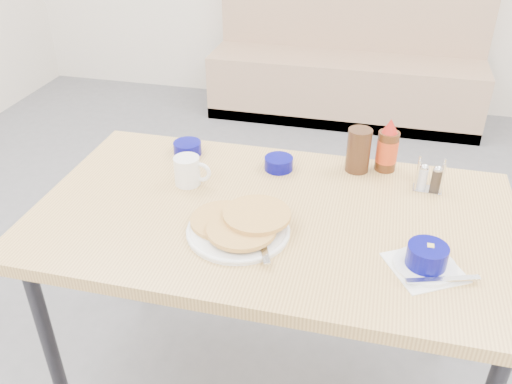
% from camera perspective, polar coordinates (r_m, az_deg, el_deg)
% --- Properties ---
extents(booth_bench, '(1.90, 0.56, 1.22)m').
position_cam_1_polar(booth_bench, '(4.05, 9.48, 12.79)').
color(booth_bench, tan).
rests_on(booth_bench, ground).
extents(dining_table, '(1.40, 0.80, 0.76)m').
position_cam_1_polar(dining_table, '(1.62, 1.71, -3.97)').
color(dining_table, tan).
rests_on(dining_table, ground).
extents(pancake_plate, '(0.29, 0.29, 0.05)m').
position_cam_1_polar(pancake_plate, '(1.50, -1.74, -3.59)').
color(pancake_plate, white).
rests_on(pancake_plate, dining_table).
extents(coffee_mug, '(0.12, 0.08, 0.09)m').
position_cam_1_polar(coffee_mug, '(1.71, -7.13, 2.26)').
color(coffee_mug, white).
rests_on(coffee_mug, dining_table).
extents(grits_setting, '(0.25, 0.23, 0.07)m').
position_cam_1_polar(grits_setting, '(1.43, 17.51, -6.76)').
color(grits_setting, white).
rests_on(grits_setting, dining_table).
extents(creamer_bowl, '(0.10, 0.10, 0.04)m').
position_cam_1_polar(creamer_bowl, '(1.91, -7.23, 4.61)').
color(creamer_bowl, '#04056C').
rests_on(creamer_bowl, dining_table).
extents(butter_bowl, '(0.09, 0.09, 0.04)m').
position_cam_1_polar(butter_bowl, '(1.80, 2.41, 3.03)').
color(butter_bowl, '#04056C').
rests_on(butter_bowl, dining_table).
extents(amber_tumbler, '(0.09, 0.09, 0.15)m').
position_cam_1_polar(amber_tumbler, '(1.80, 10.73, 4.35)').
color(amber_tumbler, '#3C2313').
rests_on(amber_tumbler, dining_table).
extents(condiment_caddy, '(0.09, 0.05, 0.10)m').
position_cam_1_polar(condiment_caddy, '(1.76, 17.75, 1.24)').
color(condiment_caddy, silver).
rests_on(condiment_caddy, dining_table).
extents(syrup_bottle, '(0.07, 0.07, 0.18)m').
position_cam_1_polar(syrup_bottle, '(1.82, 13.66, 4.51)').
color(syrup_bottle, '#47230F').
rests_on(syrup_bottle, dining_table).
extents(sugar_wrapper, '(0.05, 0.05, 0.00)m').
position_cam_1_polar(sugar_wrapper, '(1.53, -4.26, -3.60)').
color(sugar_wrapper, '#CE445F').
rests_on(sugar_wrapper, dining_table).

